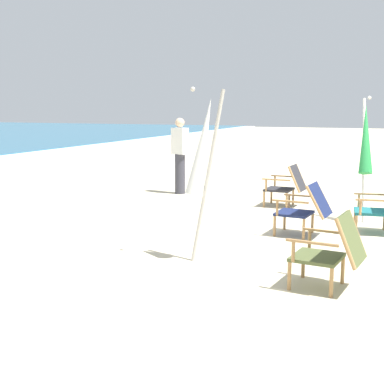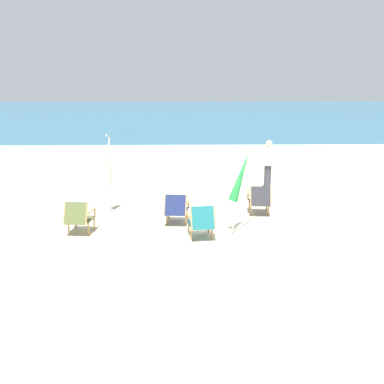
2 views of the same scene
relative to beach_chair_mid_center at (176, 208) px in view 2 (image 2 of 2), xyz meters
The scene contains 10 objects.
ground_plane 1.06m from the beach_chair_mid_center, 12.23° to the right, with size 80.00×80.00×0.00m, color beige.
sea 32.77m from the beach_chair_mid_center, 88.33° to the left, with size 80.00×40.00×0.10m, color #2D6684.
surf_band 12.50m from the beach_chair_mid_center, 85.63° to the left, with size 80.00×1.10×0.06m, color white.
beach_chair_mid_center is the anchor object (origin of this frame).
beach_chair_back_right 2.29m from the beach_chair_mid_center, 18.36° to the left, with size 0.63×0.75×0.80m.
beach_chair_far_center 2.33m from the beach_chair_mid_center, 163.36° to the right, with size 0.66×0.77×0.81m.
beach_chair_front_left 1.18m from the beach_chair_mid_center, 61.17° to the right, with size 0.66×0.79×0.80m.
umbrella_furled_green 1.86m from the beach_chair_mid_center, 24.90° to the right, with size 0.73×0.32×2.04m.
umbrella_furled_white 2.21m from the beach_chair_mid_center, 151.99° to the left, with size 0.35×0.49×2.10m.
person_near_chairs 4.30m from the beach_chair_mid_center, 48.36° to the left, with size 0.30×0.39×1.63m.
Camera 2 is at (-0.82, -10.34, 3.55)m, focal length 42.00 mm.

